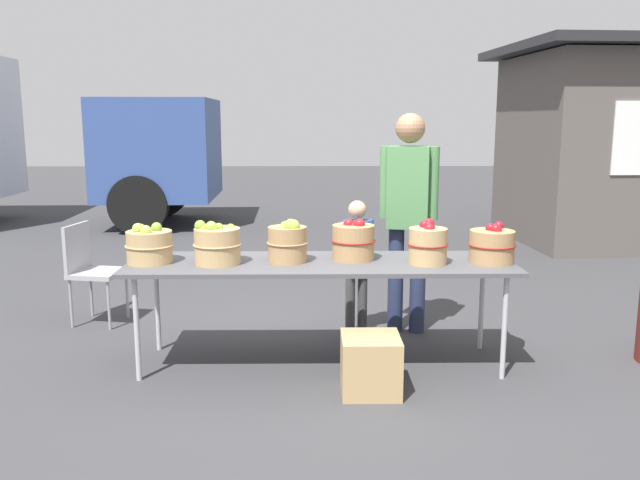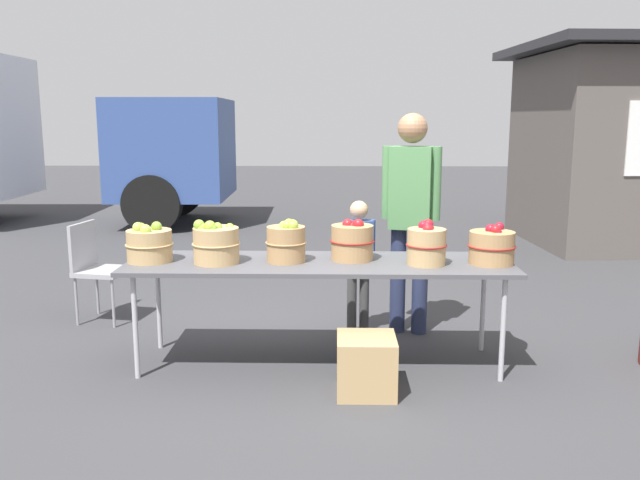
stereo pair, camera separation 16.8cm
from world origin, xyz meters
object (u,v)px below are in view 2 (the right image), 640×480
apple_basket_green_0 (149,244)px  apple_basket_red_1 (427,245)px  child_customer (358,256)px  produce_crate (366,365)px  vendor_adult (411,206)px  apple_basket_green_1 (216,244)px  folding_chair (95,263)px  apple_basket_green_2 (286,242)px  market_table (319,267)px  apple_basket_red_0 (352,241)px  apple_basket_red_2 (492,247)px

apple_basket_green_0 → apple_basket_red_1: apple_basket_red_1 is taller
child_customer → produce_crate: 1.28m
apple_basket_red_1 → vendor_adult: vendor_adult is taller
apple_basket_green_1 → vendor_adult: bearing=28.7°
folding_chair → produce_crate: 2.75m
apple_basket_green_2 → produce_crate: 1.02m
market_table → folding_chair: (-1.96, 1.00, -0.21)m
apple_basket_green_1 → apple_basket_red_0: bearing=7.4°
apple_basket_green_1 → vendor_adult: 1.64m
apple_basket_green_1 → vendor_adult: vendor_adult is taller
vendor_adult → apple_basket_green_0: bearing=36.0°
apple_basket_red_2 → child_customer: 1.16m
apple_basket_red_0 → apple_basket_green_1: bearing=-172.6°
apple_basket_red_2 → folding_chair: (-3.15, 1.03, -0.36)m
apple_basket_red_1 → produce_crate: bearing=-133.7°
apple_basket_green_0 → apple_basket_green_1: size_ratio=1.00×
apple_basket_green_0 → child_customer: child_customer is taller
apple_basket_red_0 → child_customer: 0.65m
apple_basket_green_0 → folding_chair: apple_basket_green_0 is taller
apple_basket_red_0 → vendor_adult: (0.48, 0.66, 0.17)m
market_table → produce_crate: bearing=-58.6°
apple_basket_red_0 → produce_crate: apple_basket_red_0 is taller
apple_basket_red_0 → vendor_adult: vendor_adult is taller
apple_basket_red_2 → produce_crate: (-0.88, -0.48, -0.68)m
apple_basket_red_0 → apple_basket_red_1: 0.52m
market_table → apple_basket_red_1: bearing=-5.5°
apple_basket_green_1 → produce_crate: (1.03, -0.46, -0.70)m
produce_crate → folding_chair: bearing=146.3°
apple_basket_red_2 → folding_chair: 3.34m
produce_crate → child_customer: bearing=90.6°
market_table → vendor_adult: 1.08m
apple_basket_green_1 → apple_basket_red_0: size_ratio=1.06×
apple_basket_green_0 → folding_chair: size_ratio=0.39×
apple_basket_red_1 → apple_basket_green_1: bearing=179.3°
folding_chair → apple_basket_green_0: bearing=-132.7°
produce_crate → apple_basket_red_1: bearing=46.3°
market_table → apple_basket_red_1: (0.74, -0.07, 0.18)m
market_table → apple_basket_green_0: size_ratio=8.09×
apple_basket_red_0 → child_customer: (0.07, 0.61, -0.24)m
apple_basket_green_2 → apple_basket_red_0: bearing=9.3°
apple_basket_red_0 → folding_chair: apple_basket_red_0 is taller
apple_basket_green_1 → market_table: bearing=4.2°
apple_basket_green_1 → folding_chair: 1.67m
apple_basket_red_1 → child_customer: bearing=120.3°
market_table → child_customer: 0.74m
market_table → apple_basket_green_0: bearing=-179.5°
apple_basket_red_1 → folding_chair: size_ratio=0.36×
market_table → apple_basket_red_2: apple_basket_red_2 is taller
child_customer → folding_chair: bearing=-31.5°
apple_basket_red_0 → child_customer: size_ratio=0.29×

